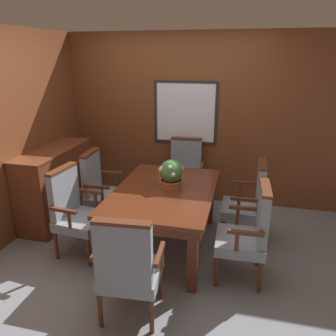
{
  "coord_description": "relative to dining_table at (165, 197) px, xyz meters",
  "views": [
    {
      "loc": [
        0.95,
        -3.13,
        2.14
      ],
      "look_at": [
        0.13,
        0.26,
        0.92
      ],
      "focal_mm": 35.0,
      "sensor_mm": 36.0,
      "label": 1
    }
  ],
  "objects": [
    {
      "name": "ground_plane",
      "position": [
        -0.13,
        -0.11,
        -0.63
      ],
      "size": [
        14.0,
        14.0,
        0.0
      ],
      "primitive_type": "plane",
      "color": "gray"
    },
    {
      "name": "wall_back",
      "position": [
        -0.12,
        1.45,
        0.6
      ],
      "size": [
        7.2,
        0.08,
        2.45
      ],
      "color": "brown",
      "rests_on": "ground_plane"
    },
    {
      "name": "wall_left",
      "position": [
        -1.85,
        -0.11,
        0.6
      ],
      "size": [
        0.06,
        7.2,
        2.45
      ],
      "color": "brown",
      "rests_on": "ground_plane"
    },
    {
      "name": "dining_table",
      "position": [
        0.0,
        0.0,
        0.0
      ],
      "size": [
        1.09,
        1.58,
        0.72
      ],
      "color": "#562614",
      "rests_on": "ground_plane"
    },
    {
      "name": "chair_left_far",
      "position": [
        -0.93,
        0.32,
        -0.1
      ],
      "size": [
        0.5,
        0.56,
        1.0
      ],
      "rotation": [
        0.0,
        0.0,
        1.64
      ],
      "color": "#562B19",
      "rests_on": "ground_plane"
    },
    {
      "name": "chair_left_near",
      "position": [
        -0.95,
        -0.33,
        -0.1
      ],
      "size": [
        0.51,
        0.57,
        1.0
      ],
      "rotation": [
        0.0,
        0.0,
        1.48
      ],
      "color": "#562B19",
      "rests_on": "ground_plane"
    },
    {
      "name": "chair_head_far",
      "position": [
        -0.0,
        1.2,
        -0.1
      ],
      "size": [
        0.55,
        0.49,
        1.0
      ],
      "rotation": [
        0.0,
        0.0,
        0.04
      ],
      "color": "#562B19",
      "rests_on": "ground_plane"
    },
    {
      "name": "chair_right_far",
      "position": [
        0.93,
        0.38,
        -0.1
      ],
      "size": [
        0.47,
        0.54,
        1.0
      ],
      "rotation": [
        0.0,
        0.0,
        -1.58
      ],
      "color": "#562B19",
      "rests_on": "ground_plane"
    },
    {
      "name": "chair_right_near",
      "position": [
        0.93,
        -0.35,
        -0.1
      ],
      "size": [
        0.49,
        0.55,
        1.0
      ],
      "rotation": [
        0.0,
        0.0,
        -1.54
      ],
      "color": "#562B19",
      "rests_on": "ground_plane"
    },
    {
      "name": "chair_head_near",
      "position": [
        -0.01,
        -1.16,
        -0.1
      ],
      "size": [
        0.57,
        0.51,
        1.0
      ],
      "rotation": [
        0.0,
        0.0,
        3.23
      ],
      "color": "#562B19",
      "rests_on": "ground_plane"
    },
    {
      "name": "potted_plant",
      "position": [
        0.05,
        0.1,
        0.25
      ],
      "size": [
        0.28,
        0.27,
        0.31
      ],
      "color": "#B2603D",
      "rests_on": "dining_table"
    },
    {
      "name": "sideboard_cabinet",
      "position": [
        -1.59,
        0.35,
        -0.14
      ],
      "size": [
        0.46,
        1.28,
        0.98
      ],
      "color": "brown",
      "rests_on": "ground_plane"
    }
  ]
}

